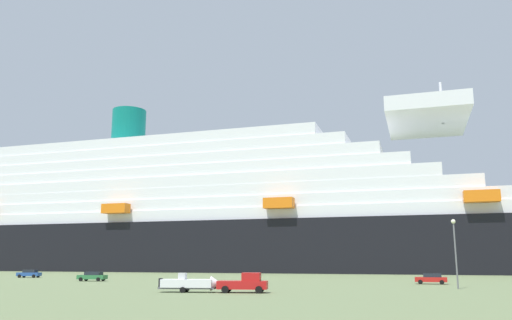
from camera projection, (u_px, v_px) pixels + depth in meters
The scene contains 8 objects.
ground_plane at pixel (238, 278), 102.60m from camera, with size 600.00×600.00×0.00m, color #66754C.
cruise_ship at pixel (213, 217), 157.96m from camera, with size 254.46×51.94×59.86m.
pickup_truck at pixel (245, 283), 57.04m from camera, with size 5.77×2.72×2.20m.
small_boat_on_trailer at pixel (193, 284), 57.71m from camera, with size 8.17×2.41×2.15m.
street_lamp at pixel (455, 244), 65.09m from camera, with size 0.56×0.56×8.75m.
parked_car_green_wagon at pixel (93, 276), 87.20m from camera, with size 4.90×2.36×1.58m.
parked_car_red_hatchback at pixel (431, 278), 76.66m from camera, with size 4.77×2.37×1.58m.
parked_car_blue_suv at pixel (29, 273), 103.49m from camera, with size 4.75×2.47×1.58m.
Camera 1 is at (26.31, -71.98, 3.70)m, focal length 35.74 mm.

